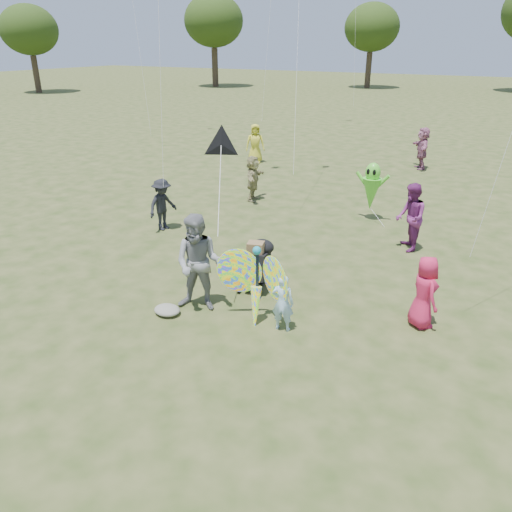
{
  "coord_description": "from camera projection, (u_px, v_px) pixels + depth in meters",
  "views": [
    {
      "loc": [
        4.18,
        -6.31,
        4.98
      ],
      "look_at": [
        -0.2,
        1.5,
        1.1
      ],
      "focal_mm": 35.0,
      "sensor_mm": 36.0,
      "label": 1
    }
  ],
  "objects": [
    {
      "name": "crowd_a",
      "position": [
        424.0,
        292.0,
        9.22
      ],
      "size": [
        0.78,
        0.81,
        1.4
      ],
      "primitive_type": "imported",
      "rotation": [
        0.0,
        0.0,
        2.26
      ],
      "color": "#C61F49",
      "rests_on": "ground"
    },
    {
      "name": "crowd_j",
      "position": [
        422.0,
        148.0,
        20.76
      ],
      "size": [
        1.13,
        1.66,
        1.72
      ],
      "primitive_type": "imported",
      "rotation": [
        0.0,
        0.0,
        5.15
      ],
      "color": "#9E5A79",
      "rests_on": "ground"
    },
    {
      "name": "delta_kite_rig",
      "position": [
        221.0,
        145.0,
        10.47
      ],
      "size": [
        1.35,
        1.89,
        1.78
      ],
      "color": "black",
      "rests_on": "ground"
    },
    {
      "name": "ground",
      "position": [
        225.0,
        344.0,
        8.91
      ],
      "size": [
        160.0,
        160.0,
        0.0
      ],
      "primitive_type": "plane",
      "color": "#51592B",
      "rests_on": "ground"
    },
    {
      "name": "crowd_g",
      "position": [
        255.0,
        143.0,
        21.8
      ],
      "size": [
        0.98,
        0.89,
        1.67
      ],
      "primitive_type": "imported",
      "rotation": [
        0.0,
        0.0,
        0.58
      ],
      "color": "gold",
      "rests_on": "ground"
    },
    {
      "name": "jogging_stroller",
      "position": [
        258.0,
        262.0,
        10.71
      ],
      "size": [
        0.69,
        1.12,
        1.09
      ],
      "rotation": [
        0.0,
        0.0,
        0.29
      ],
      "color": "black",
      "rests_on": "ground"
    },
    {
      "name": "child_girl",
      "position": [
        283.0,
        303.0,
        9.13
      ],
      "size": [
        0.46,
        0.35,
        1.13
      ],
      "primitive_type": "imported",
      "rotation": [
        0.0,
        0.0,
        3.35
      ],
      "color": "#A3CDE7",
      "rests_on": "ground"
    },
    {
      "name": "adult_man",
      "position": [
        199.0,
        263.0,
        9.7
      ],
      "size": [
        1.13,
        0.99,
        1.98
      ],
      "primitive_type": "imported",
      "rotation": [
        0.0,
        0.0,
        0.28
      ],
      "color": "gray",
      "rests_on": "ground"
    },
    {
      "name": "alien_kite",
      "position": [
        371.0,
        188.0,
        14.68
      ],
      "size": [
        1.12,
        0.69,
        1.74
      ],
      "color": "#5AD331",
      "rests_on": "ground"
    },
    {
      "name": "butterfly_kite",
      "position": [
        256.0,
        285.0,
        9.33
      ],
      "size": [
        1.74,
        0.75,
        1.74
      ],
      "color": "#EB255E",
      "rests_on": "ground"
    },
    {
      "name": "crowd_d",
      "position": [
        253.0,
        178.0,
        16.62
      ],
      "size": [
        0.78,
        1.47,
        1.51
      ],
      "primitive_type": "imported",
      "rotation": [
        0.0,
        0.0,
        1.82
      ],
      "color": "#938B5B",
      "rests_on": "ground"
    },
    {
      "name": "crowd_e",
      "position": [
        410.0,
        218.0,
        12.58
      ],
      "size": [
        0.97,
        1.05,
        1.74
      ],
      "primitive_type": "imported",
      "rotation": [
        0.0,
        0.0,
        5.17
      ],
      "color": "#77276B",
      "rests_on": "ground"
    },
    {
      "name": "crowd_b",
      "position": [
        163.0,
        205.0,
        14.02
      ],
      "size": [
        0.68,
        1.02,
        1.47
      ],
      "primitive_type": "imported",
      "rotation": [
        0.0,
        0.0,
        1.42
      ],
      "color": "black",
      "rests_on": "ground"
    },
    {
      "name": "grey_bag",
      "position": [
        167.0,
        310.0,
        9.84
      ],
      "size": [
        0.54,
        0.44,
        0.17
      ],
      "primitive_type": "ellipsoid",
      "color": "gray",
      "rests_on": "ground"
    }
  ]
}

